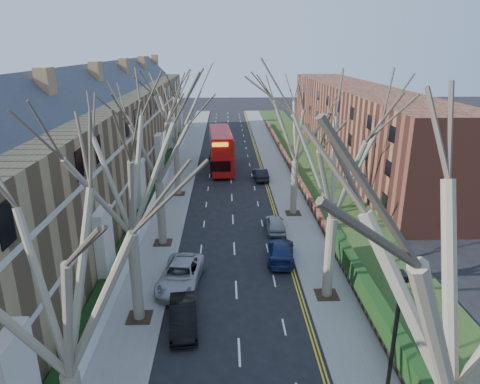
{
  "coord_description": "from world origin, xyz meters",
  "views": [
    {
      "loc": [
        -0.59,
        -15.3,
        15.03
      ],
      "look_at": [
        0.6,
        19.33,
        3.21
      ],
      "focal_mm": 32.0,
      "sensor_mm": 36.0,
      "label": 1
    }
  ],
  "objects": [
    {
      "name": "flats_right",
      "position": [
        17.46,
        43.0,
        4.98
      ],
      "size": [
        13.97,
        54.0,
        10.0
      ],
      "color": "brown",
      "rests_on": "ground"
    },
    {
      "name": "car_left_far",
      "position": [
        -3.65,
        9.68,
        0.77
      ],
      "size": [
        3.16,
        5.78,
        1.54
      ],
      "primitive_type": "imported",
      "rotation": [
        0.0,
        0.0,
        -0.11
      ],
      "color": "#A4A3A8",
      "rests_on": "ground"
    },
    {
      "name": "double_decker_bus",
      "position": [
        -1.21,
        38.43,
        2.38
      ],
      "size": [
        3.42,
        11.71,
        4.82
      ],
      "rotation": [
        0.0,
        0.0,
        3.2
      ],
      "color": "#AA0E0C",
      "rests_on": "ground"
    },
    {
      "name": "grass_verge_right",
      "position": [
        10.5,
        39.0,
        0.15
      ],
      "size": [
        6.0,
        102.0,
        0.06
      ],
      "color": "#203A15",
      "rests_on": "ground"
    },
    {
      "name": "terrace_left",
      "position": [
        -13.65,
        31.0,
        5.53
      ],
      "size": [
        9.7,
        78.0,
        13.6
      ],
      "color": "#9A784E",
      "rests_on": "ground"
    },
    {
      "name": "tree_left_far",
      "position": [
        -5.7,
        16.0,
        9.24
      ],
      "size": [
        10.15,
        10.15,
        14.22
      ],
      "color": "#766C54",
      "rests_on": "ground"
    },
    {
      "name": "tree_right_mid",
      "position": [
        5.7,
        8.0,
        9.56
      ],
      "size": [
        10.5,
        10.5,
        14.71
      ],
      "color": "#766C54",
      "rests_on": "ground"
    },
    {
      "name": "tree_right_far",
      "position": [
        5.7,
        22.0,
        9.24
      ],
      "size": [
        10.15,
        10.15,
        14.22
      ],
      "color": "#766C54",
      "rests_on": "ground"
    },
    {
      "name": "tree_left_near",
      "position": [
        -5.7,
        -4.0,
        8.93
      ],
      "size": [
        9.8,
        9.8,
        13.73
      ],
      "color": "#766C54",
      "rests_on": "ground"
    },
    {
      "name": "wall_hedge_right",
      "position": [
        7.7,
        2.0,
        1.12
      ],
      "size": [
        0.7,
        24.0,
        1.8
      ],
      "color": "brown",
      "rests_on": "ground"
    },
    {
      "name": "pavement_left",
      "position": [
        -6.0,
        39.0,
        0.06
      ],
      "size": [
        3.0,
        102.0,
        0.12
      ],
      "primitive_type": "cube",
      "color": "slate",
      "rests_on": "ground"
    },
    {
      "name": "car_right_near",
      "position": [
        3.42,
        13.1,
        0.69
      ],
      "size": [
        2.48,
        4.93,
        1.37
      ],
      "primitive_type": "imported",
      "rotation": [
        0.0,
        0.0,
        3.02
      ],
      "color": "navy",
      "rests_on": "ground"
    },
    {
      "name": "pavement_right",
      "position": [
        6.0,
        39.0,
        0.06
      ],
      "size": [
        3.0,
        102.0,
        0.12
      ],
      "primitive_type": "cube",
      "color": "slate",
      "rests_on": "ground"
    },
    {
      "name": "tree_left_dist",
      "position": [
        -5.7,
        28.0,
        9.56
      ],
      "size": [
        10.5,
        10.5,
        14.71
      ],
      "color": "#766C54",
      "rests_on": "ground"
    },
    {
      "name": "car_right_far",
      "position": [
        3.5,
        33.2,
        0.68
      ],
      "size": [
        1.78,
        4.26,
        1.37
      ],
      "primitive_type": "imported",
      "rotation": [
        0.0,
        0.0,
        3.22
      ],
      "color": "black",
      "rests_on": "ground"
    },
    {
      "name": "front_wall_left",
      "position": [
        -7.65,
        31.0,
        0.62
      ],
      "size": [
        0.3,
        78.0,
        1.0
      ],
      "color": "white",
      "rests_on": "ground"
    },
    {
      "name": "tree_right_near",
      "position": [
        5.7,
        -6.0,
        9.86
      ],
      "size": [
        10.85,
        10.85,
        15.2
      ],
      "color": "#766C54",
      "rests_on": "ground"
    },
    {
      "name": "car_right_mid",
      "position": [
        3.56,
        18.32,
        0.67
      ],
      "size": [
        1.59,
        3.93,
        1.34
      ],
      "primitive_type": "imported",
      "rotation": [
        0.0,
        0.0,
        3.14
      ],
      "color": "#92939A",
      "rests_on": "ground"
    },
    {
      "name": "lamp_post",
      "position": [
        5.0,
        -3.5,
        4.57
      ],
      "size": [
        0.18,
        0.5,
        8.11
      ],
      "color": "black",
      "rests_on": "ground"
    },
    {
      "name": "car_left_mid",
      "position": [
        -3.07,
        5.2,
        0.7
      ],
      "size": [
        1.93,
        4.41,
        1.41
      ],
      "primitive_type": "imported",
      "rotation": [
        0.0,
        0.0,
        0.11
      ],
      "color": "black",
      "rests_on": "ground"
    },
    {
      "name": "tree_left_mid",
      "position": [
        -5.7,
        6.0,
        9.56
      ],
      "size": [
        10.5,
        10.5,
        14.71
      ],
      "color": "#766C54",
      "rests_on": "ground"
    }
  ]
}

